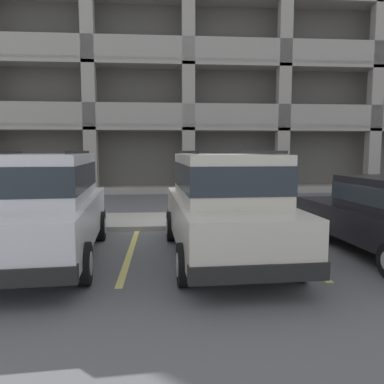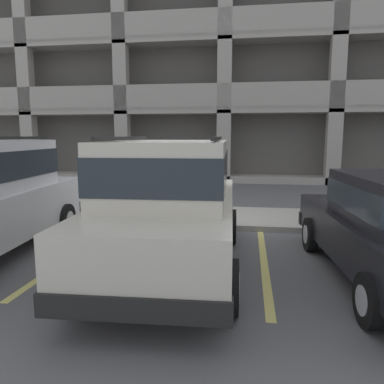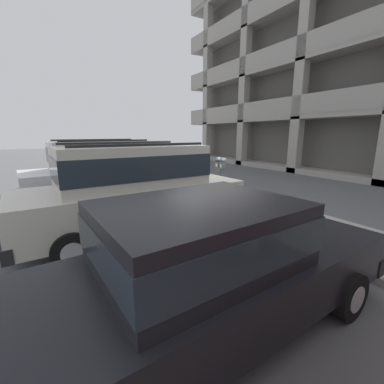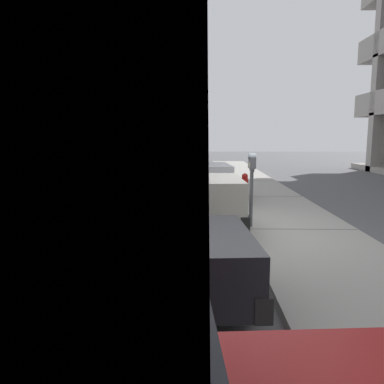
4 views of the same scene
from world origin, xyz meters
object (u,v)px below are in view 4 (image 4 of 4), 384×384
Objects in this scene: parking_meter_near at (252,172)px; red_sedan at (144,166)px; dark_hatchback at (28,242)px; fire_hydrant at (245,185)px; silver_suv at (114,180)px.

red_sedan is at bearing -138.75° from parking_meter_near.
fire_hydrant is at bearing 153.18° from dark_hatchback.
silver_suv is at bearing -35.44° from fire_hydrant.
silver_suv reaches higher than parking_meter_near.
dark_hatchback is (3.20, -0.15, -0.27)m from silver_suv.
dark_hatchback is 4.57m from parking_meter_near.
red_sedan is at bearing 176.71° from silver_suv.
dark_hatchback is 7.93m from fire_hydrant.
dark_hatchback is (6.55, -0.20, -0.27)m from red_sedan.
dark_hatchback reaches higher than fire_hydrant.
silver_suv is at bearing -81.05° from parking_meter_near.
silver_suv is 1.06× the size of dark_hatchback.
dark_hatchback is at bearing -22.83° from fire_hydrant.
fire_hydrant is (-0.75, 2.88, -0.62)m from red_sedan.
silver_suv is at bearing -5.22° from red_sedan.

